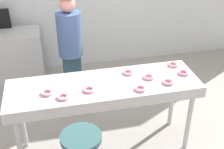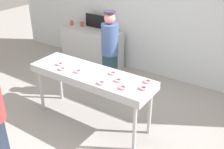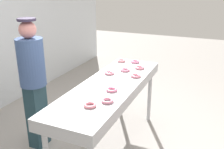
# 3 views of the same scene
# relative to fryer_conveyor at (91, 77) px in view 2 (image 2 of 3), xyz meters

# --- Properties ---
(ground_plane) EXTENTS (16.00, 16.00, 0.00)m
(ground_plane) POSITION_rel_fryer_conveyor_xyz_m (0.00, 0.00, -0.86)
(ground_plane) COLOR #9E9993
(back_wall) EXTENTS (8.00, 0.12, 3.33)m
(back_wall) POSITION_rel_fryer_conveyor_xyz_m (0.00, 2.29, 0.80)
(back_wall) COLOR silver
(back_wall) RESTS_ON ground
(fryer_conveyor) EXTENTS (2.11, 0.65, 0.94)m
(fryer_conveyor) POSITION_rel_fryer_conveyor_xyz_m (0.00, 0.00, 0.00)
(fryer_conveyor) COLOR #B7BABF
(fryer_conveyor) RESTS_ON ground
(strawberry_donut_0) EXTENTS (0.14, 0.14, 0.03)m
(strawberry_donut_0) POSITION_rel_fryer_conveyor_xyz_m (-0.62, -0.06, 0.09)
(strawberry_donut_0) COLOR pink
(strawberry_donut_0) RESTS_ON fryer_conveyor
(strawberry_donut_1) EXTENTS (0.13, 0.13, 0.03)m
(strawberry_donut_1) POSITION_rel_fryer_conveyor_xyz_m (-0.19, -0.10, 0.09)
(strawberry_donut_1) COLOR pink
(strawberry_donut_1) RESTS_ON fryer_conveyor
(strawberry_donut_2) EXTENTS (0.18, 0.18, 0.03)m
(strawberry_donut_2) POSITION_rel_fryer_conveyor_xyz_m (0.51, -0.00, 0.09)
(strawberry_donut_2) COLOR pink
(strawberry_donut_2) RESTS_ON fryer_conveyor
(strawberry_donut_3) EXTENTS (0.14, 0.14, 0.03)m
(strawberry_donut_3) POSITION_rel_fryer_conveyor_xyz_m (0.31, 0.15, 0.09)
(strawberry_donut_3) COLOR pink
(strawberry_donut_3) RESTS_ON fryer_conveyor
(strawberry_donut_4) EXTENTS (0.17, 0.17, 0.03)m
(strawberry_donut_4) POSITION_rel_fryer_conveyor_xyz_m (-0.46, -0.18, 0.09)
(strawberry_donut_4) COLOR pink
(strawberry_donut_4) RESTS_ON fryer_conveyor
(strawberry_donut_5) EXTENTS (0.15, 0.15, 0.03)m
(strawberry_donut_5) POSITION_rel_fryer_conveyor_xyz_m (0.34, -0.21, 0.09)
(strawberry_donut_5) COLOR pink
(strawberry_donut_5) RESTS_ON fryer_conveyor
(strawberry_donut_6) EXTENTS (0.18, 0.18, 0.03)m
(strawberry_donut_6) POSITION_rel_fryer_conveyor_xyz_m (0.89, 0.21, 0.09)
(strawberry_donut_6) COLOR pink
(strawberry_donut_6) RESTS_ON fryer_conveyor
(strawberry_donut_7) EXTENTS (0.18, 0.18, 0.03)m
(strawberry_donut_7) POSITION_rel_fryer_conveyor_xyz_m (0.93, 0.00, 0.09)
(strawberry_donut_7) COLOR pink
(strawberry_donut_7) RESTS_ON fryer_conveyor
(strawberry_donut_8) EXTENTS (0.16, 0.16, 0.03)m
(strawberry_donut_8) POSITION_rel_fryer_conveyor_xyz_m (0.68, -0.15, 0.09)
(strawberry_donut_8) COLOR pink
(strawberry_donut_8) RESTS_ON fryer_conveyor
(worker_baker) EXTENTS (0.32, 0.32, 1.69)m
(worker_baker) POSITION_rel_fryer_conveyor_xyz_m (-0.27, 0.93, 0.09)
(worker_baker) COLOR #203C46
(worker_baker) RESTS_ON ground
(prep_counter) EXTENTS (1.50, 0.55, 0.89)m
(prep_counter) POSITION_rel_fryer_conveyor_xyz_m (-1.42, 1.84, -0.41)
(prep_counter) COLOR #B7BABF
(prep_counter) RESTS_ON ground
(paper_cup_0) EXTENTS (0.08, 0.08, 0.12)m
(paper_cup_0) POSITION_rel_fryer_conveyor_xyz_m (-2.07, 1.90, 0.09)
(paper_cup_0) COLOR #CC4C3F
(paper_cup_0) RESTS_ON prep_counter
(paper_cup_1) EXTENTS (0.08, 0.08, 0.12)m
(paper_cup_1) POSITION_rel_fryer_conveyor_xyz_m (-1.79, 1.95, 0.09)
(paper_cup_1) COLOR #CC4C3F
(paper_cup_1) RESTS_ON prep_counter
(menu_display) EXTENTS (0.64, 0.04, 0.31)m
(menu_display) POSITION_rel_fryer_conveyor_xyz_m (-1.42, 2.06, 0.19)
(menu_display) COLOR black
(menu_display) RESTS_ON prep_counter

